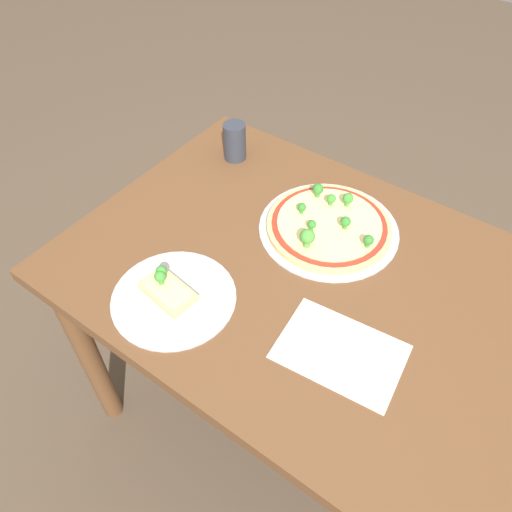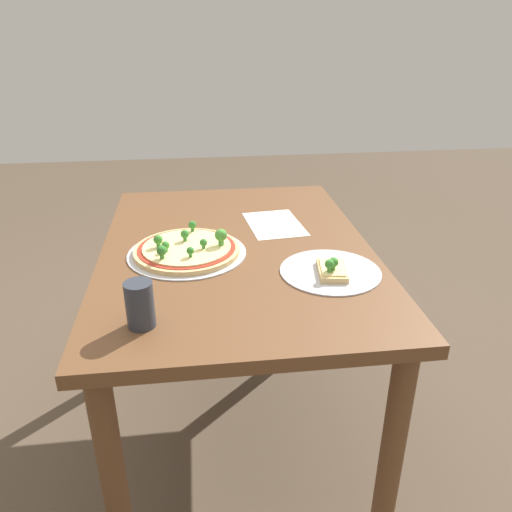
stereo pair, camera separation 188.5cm
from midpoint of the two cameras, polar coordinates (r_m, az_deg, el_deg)
The scene contains 6 objects.
ground_plane at distance 1.59m, azimuth 29.05°, elevation -41.42°, with size 8.00×8.00×0.00m, color brown.
dining_table at distance 1.03m, azimuth 45.16°, elevation -37.47°, with size 1.12×0.80×0.74m.
pizza_tray_whole at distance 0.97m, azimuth 47.62°, elevation -27.19°, with size 0.34×0.34×0.07m.
pizza_tray_slice at distance 0.80m, azimuth 31.65°, elevation -49.04°, with size 0.27×0.27×0.06m.
drinking_cup at distance 0.87m, azimuth 28.00°, elevation -13.07°, with size 0.06×0.06×0.11m, color #2D333D.
paper_menu at distance 1.01m, azimuth 60.45°, elevation -44.52°, with size 0.25×0.17×0.00m, color silver.
Camera 1 is at (0.34, -0.67, 1.60)m, focal length 35.00 mm.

